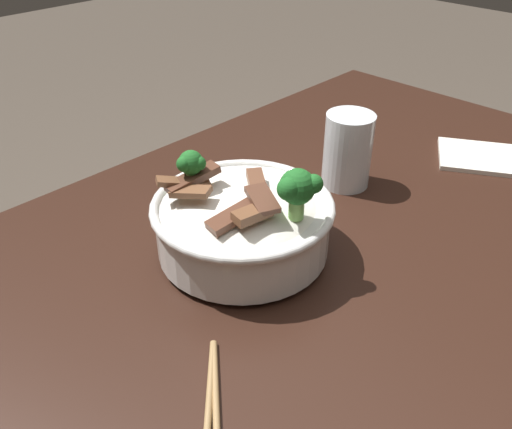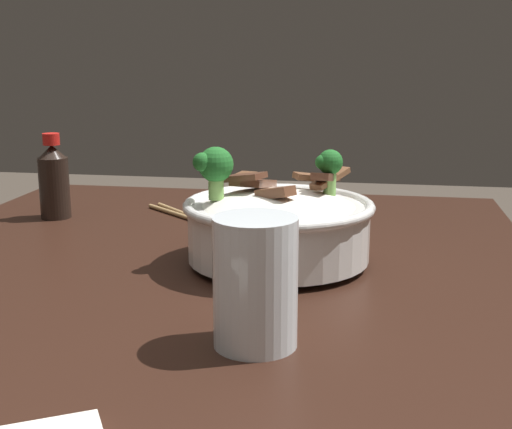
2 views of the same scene
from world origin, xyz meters
The scene contains 4 objects.
dining_table centered at (0.00, 0.00, 0.70)m, with size 1.16×0.85×0.81m.
rice_bowl centered at (0.13, -0.09, 0.86)m, with size 0.23×0.23×0.15m.
drinking_glass centered at (-0.11, -0.11, 0.86)m, with size 0.08×0.08×0.12m.
folded_napkin centered at (-0.34, 0.01, 0.81)m, with size 0.12×0.14×0.01m, color silver.
Camera 1 is at (0.53, 0.31, 1.25)m, focal length 37.82 mm.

